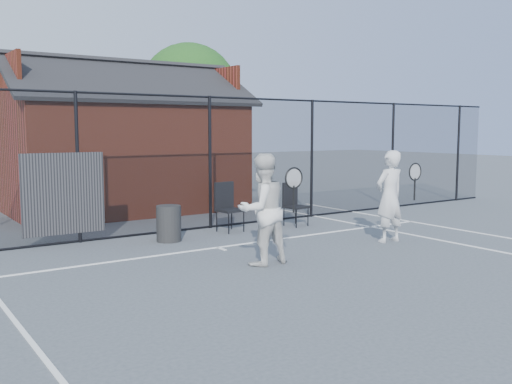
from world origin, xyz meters
TOP-DOWN VIEW (x-y plane):
  - ground at (0.00, 0.00)m, footprint 80.00×80.00m
  - court_lines at (0.00, -1.32)m, footprint 11.02×18.00m
  - fence at (-0.30, 5.00)m, footprint 22.04×3.00m
  - clubhouse at (0.50, 9.00)m, footprint 6.50×4.36m
  - tree_right at (5.50, 14.50)m, footprint 3.97×3.97m
  - player_front at (3.15, 1.56)m, footprint 0.83×0.61m
  - player_back at (-0.06, 1.42)m, footprint 1.01×0.75m
  - chair_left at (1.11, 4.32)m, footprint 0.57×0.59m
  - chair_right at (2.78, 4.10)m, footprint 0.54×0.56m
  - waste_bin at (-0.48, 4.10)m, footprint 0.50×0.50m

SIDE VIEW (x-z plane):
  - ground at x=0.00m, z-range 0.00..0.00m
  - court_lines at x=0.00m, z-range 0.00..0.01m
  - waste_bin at x=-0.48m, z-range 0.00..0.73m
  - chair_right at x=2.78m, z-range 0.00..0.99m
  - chair_left at x=1.11m, z-range 0.00..1.06m
  - player_front at x=3.15m, z-range 0.00..1.84m
  - player_back at x=-0.06m, z-range 0.00..1.86m
  - fence at x=-0.30m, z-range -0.05..2.95m
  - clubhouse at x=0.50m, z-range -0.49..3.70m
  - tree_right at x=5.50m, z-range 0.86..6.56m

